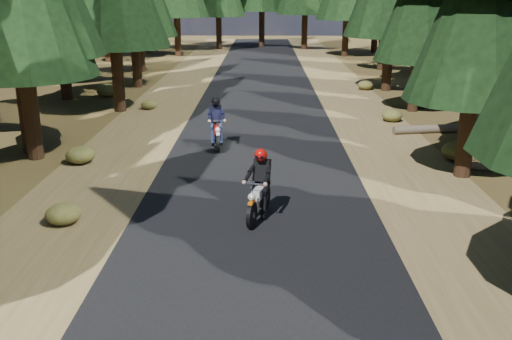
% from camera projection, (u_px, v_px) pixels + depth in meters
% --- Properties ---
extents(ground, '(120.00, 120.00, 0.00)m').
position_uv_depth(ground, '(255.00, 237.00, 12.67)').
color(ground, '#433418').
rests_on(ground, ground).
extents(road, '(6.00, 100.00, 0.01)m').
position_uv_depth(road, '(257.00, 170.00, 17.43)').
color(road, black).
rests_on(road, ground).
extents(shoulder_l, '(3.20, 100.00, 0.01)m').
position_uv_depth(shoulder_l, '(108.00, 169.00, 17.49)').
color(shoulder_l, brown).
rests_on(shoulder_l, ground).
extents(shoulder_r, '(3.20, 100.00, 0.01)m').
position_uv_depth(shoulder_r, '(408.00, 170.00, 17.38)').
color(shoulder_r, brown).
rests_on(shoulder_r, ground).
extents(log_near, '(5.99, 1.42, 0.32)m').
position_uv_depth(log_near, '(467.00, 127.00, 22.19)').
color(log_near, '#4C4233').
rests_on(log_near, ground).
extents(understory_shrubs, '(16.52, 29.51, 0.68)m').
position_uv_depth(understory_shrubs, '(263.00, 139.00, 19.92)').
color(understory_shrubs, '#474C1E').
rests_on(understory_shrubs, ground).
extents(rider_lead, '(1.04, 1.98, 1.69)m').
position_uv_depth(rider_lead, '(259.00, 196.00, 13.55)').
color(rider_lead, beige).
rests_on(rider_lead, road).
extents(rider_follow, '(0.86, 2.01, 1.74)m').
position_uv_depth(rider_follow, '(217.00, 131.00, 19.73)').
color(rider_follow, maroon).
rests_on(rider_follow, road).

